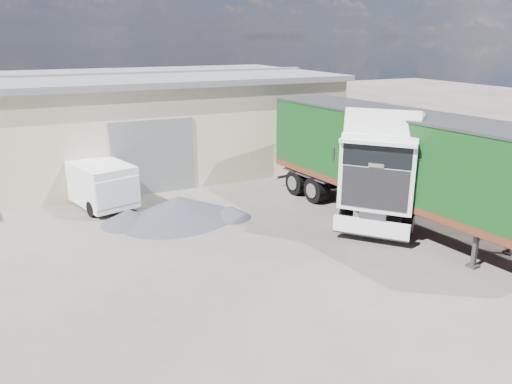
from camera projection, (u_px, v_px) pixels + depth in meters
name	position (u px, v px, depth m)	size (l,w,h in m)	color
ground	(291.00, 266.00, 16.63)	(120.00, 120.00, 0.00)	#282620
warehouse	(53.00, 126.00, 27.20)	(30.60, 12.60, 5.42)	#C1B494
brick_boundary_wall	(427.00, 158.00, 26.13)	(0.35, 26.00, 2.50)	brown
tractor_unit	(385.00, 175.00, 19.92)	(7.13, 6.75, 4.86)	black
box_trailer	(400.00, 157.00, 19.83)	(4.46, 13.84, 4.52)	#2D2D30
panel_van	(96.00, 182.00, 22.53)	(3.25, 5.28, 2.01)	black
gravel_heap	(176.00, 209.00, 20.68)	(6.48, 5.89, 1.03)	black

